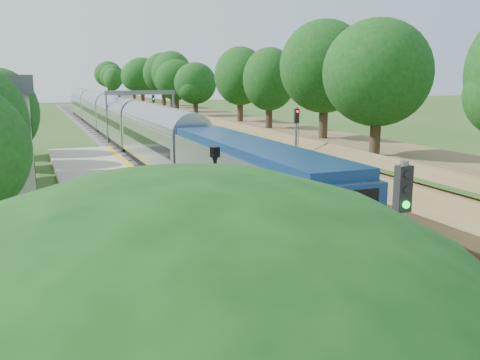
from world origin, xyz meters
name	(u,v)px	position (x,y,z in m)	size (l,w,h in m)	color
trackbed	(130,138)	(2.00, 60.00, 0.07)	(9.50, 170.00, 0.28)	#4C4944
platform	(148,238)	(-5.20, 16.00, 0.19)	(6.40, 68.00, 0.38)	#AFA48D
yellow_stripe	(204,228)	(-2.35, 16.00, 0.39)	(0.55, 68.00, 0.01)	gold
embankment	(192,121)	(10.35, 60.00, 1.95)	(10.64, 170.00, 11.70)	brown
signal_gantry	(140,102)	(2.47, 54.99, 4.82)	(8.40, 0.38, 6.20)	slate
trees_behind_platform	(9,144)	(-11.17, 20.67, 4.53)	(7.82, 53.32, 7.21)	#332316
train	(120,124)	(0.00, 55.38, 2.27)	(3.00, 99.77, 4.41)	black
lamppost_mid	(348,323)	(-3.73, 0.89, 2.38)	(0.44, 0.44, 4.49)	black
lamppost_far	(215,210)	(-3.29, 11.42, 2.51)	(0.47, 0.47, 4.76)	black
signal_platform	(399,262)	(-2.90, 0.28, 3.96)	(0.34, 0.27, 5.82)	slate
signal_farside	(296,142)	(6.20, 22.45, 3.66)	(0.32, 0.25, 5.80)	slate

